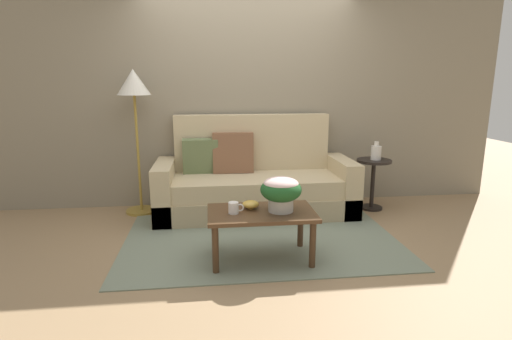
{
  "coord_description": "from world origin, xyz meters",
  "views": [
    {
      "loc": [
        -0.48,
        -3.7,
        1.51
      ],
      "look_at": [
        -0.03,
        0.1,
        0.66
      ],
      "focal_mm": 28.07,
      "sensor_mm": 36.0,
      "label": 1
    }
  ],
  "objects_px": {
    "potted_plant": "(281,190)",
    "snack_bowl": "(251,204)",
    "coffee_mug": "(234,208)",
    "side_table": "(373,175)",
    "coffee_table": "(261,218)",
    "couch": "(253,184)",
    "table_vase": "(376,152)",
    "floor_lamp": "(134,96)"
  },
  "relations": [
    {
      "from": "floor_lamp",
      "to": "potted_plant",
      "type": "height_order",
      "value": "floor_lamp"
    },
    {
      "from": "side_table",
      "to": "floor_lamp",
      "type": "xyz_separation_m",
      "value": [
        -2.74,
        0.2,
        0.93
      ]
    },
    {
      "from": "snack_bowl",
      "to": "table_vase",
      "type": "distance_m",
      "value": 1.99
    },
    {
      "from": "coffee_mug",
      "to": "snack_bowl",
      "type": "distance_m",
      "value": 0.19
    },
    {
      "from": "side_table",
      "to": "coffee_mug",
      "type": "relative_size",
      "value": 4.65
    },
    {
      "from": "floor_lamp",
      "to": "potted_plant",
      "type": "xyz_separation_m",
      "value": [
        1.39,
        -1.45,
        -0.73
      ]
    },
    {
      "from": "coffee_table",
      "to": "coffee_mug",
      "type": "xyz_separation_m",
      "value": [
        -0.23,
        -0.03,
        0.11
      ]
    },
    {
      "from": "potted_plant",
      "to": "floor_lamp",
      "type": "bearing_deg",
      "value": 133.84
    },
    {
      "from": "coffee_mug",
      "to": "snack_bowl",
      "type": "relative_size",
      "value": 0.9
    },
    {
      "from": "coffee_table",
      "to": "potted_plant",
      "type": "xyz_separation_m",
      "value": [
        0.16,
        -0.02,
        0.25
      ]
    },
    {
      "from": "floor_lamp",
      "to": "snack_bowl",
      "type": "height_order",
      "value": "floor_lamp"
    },
    {
      "from": "coffee_table",
      "to": "table_vase",
      "type": "bearing_deg",
      "value": 38.93
    },
    {
      "from": "potted_plant",
      "to": "couch",
      "type": "bearing_deg",
      "value": 93.63
    },
    {
      "from": "couch",
      "to": "coffee_table",
      "type": "height_order",
      "value": "couch"
    },
    {
      "from": "coffee_mug",
      "to": "coffee_table",
      "type": "bearing_deg",
      "value": 7.56
    },
    {
      "from": "coffee_table",
      "to": "coffee_mug",
      "type": "bearing_deg",
      "value": -172.44
    },
    {
      "from": "coffee_table",
      "to": "snack_bowl",
      "type": "xyz_separation_m",
      "value": [
        -0.08,
        0.08,
        0.1
      ]
    },
    {
      "from": "table_vase",
      "to": "coffee_table",
      "type": "bearing_deg",
      "value": -141.07
    },
    {
      "from": "couch",
      "to": "side_table",
      "type": "relative_size",
      "value": 3.72
    },
    {
      "from": "floor_lamp",
      "to": "coffee_mug",
      "type": "bearing_deg",
      "value": -55.74
    },
    {
      "from": "couch",
      "to": "floor_lamp",
      "type": "bearing_deg",
      "value": 173.88
    },
    {
      "from": "floor_lamp",
      "to": "snack_bowl",
      "type": "relative_size",
      "value": 11.32
    },
    {
      "from": "side_table",
      "to": "snack_bowl",
      "type": "distance_m",
      "value": 1.97
    },
    {
      "from": "couch",
      "to": "coffee_mug",
      "type": "distance_m",
      "value": 1.37
    },
    {
      "from": "potted_plant",
      "to": "snack_bowl",
      "type": "height_order",
      "value": "potted_plant"
    },
    {
      "from": "side_table",
      "to": "snack_bowl",
      "type": "xyz_separation_m",
      "value": [
        -1.59,
        -1.16,
        0.06
      ]
    },
    {
      "from": "potted_plant",
      "to": "snack_bowl",
      "type": "xyz_separation_m",
      "value": [
        -0.24,
        0.1,
        -0.14
      ]
    },
    {
      "from": "floor_lamp",
      "to": "snack_bowl",
      "type": "bearing_deg",
      "value": -49.71
    },
    {
      "from": "coffee_table",
      "to": "snack_bowl",
      "type": "relative_size",
      "value": 6.24
    },
    {
      "from": "couch",
      "to": "side_table",
      "type": "xyz_separation_m",
      "value": [
        1.43,
        -0.06,
        0.08
      ]
    },
    {
      "from": "couch",
      "to": "coffee_mug",
      "type": "height_order",
      "value": "couch"
    },
    {
      "from": "floor_lamp",
      "to": "table_vase",
      "type": "xyz_separation_m",
      "value": [
        2.75,
        -0.2,
        -0.65
      ]
    },
    {
      "from": "table_vase",
      "to": "snack_bowl",
      "type": "bearing_deg",
      "value": -144.33
    },
    {
      "from": "side_table",
      "to": "table_vase",
      "type": "bearing_deg",
      "value": -16.77
    },
    {
      "from": "coffee_mug",
      "to": "side_table",
      "type": "bearing_deg",
      "value": 36.04
    },
    {
      "from": "coffee_table",
      "to": "couch",
      "type": "bearing_deg",
      "value": 86.44
    },
    {
      "from": "potted_plant",
      "to": "coffee_mug",
      "type": "relative_size",
      "value": 2.67
    },
    {
      "from": "potted_plant",
      "to": "coffee_mug",
      "type": "xyz_separation_m",
      "value": [
        -0.4,
        -0.01,
        -0.13
      ]
    },
    {
      "from": "side_table",
      "to": "coffee_mug",
      "type": "height_order",
      "value": "side_table"
    },
    {
      "from": "side_table",
      "to": "coffee_mug",
      "type": "xyz_separation_m",
      "value": [
        -1.74,
        -1.27,
        0.07
      ]
    },
    {
      "from": "floor_lamp",
      "to": "coffee_mug",
      "type": "height_order",
      "value": "floor_lamp"
    },
    {
      "from": "potted_plant",
      "to": "coffee_table",
      "type": "bearing_deg",
      "value": 174.17
    }
  ]
}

